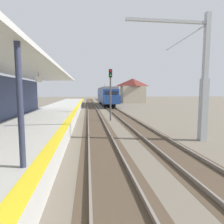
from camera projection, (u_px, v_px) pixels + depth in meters
station_platform at (43, 123)px, 15.69m from camera, size 5.00×80.00×0.91m
track_pair_nearest_platform at (95, 119)px, 20.23m from camera, size 2.34×120.00×0.16m
track_pair_middle at (127, 119)px, 20.66m from camera, size 2.34×120.00×0.16m
approaching_train at (107, 95)px, 42.14m from camera, size 2.93×19.60×4.76m
rail_signal_post at (110, 89)px, 19.42m from camera, size 0.32×0.34×5.20m
catenary_pylon_far_side at (200, 81)px, 11.33m from camera, size 5.00×0.40×7.50m
distant_trackside_house at (133, 90)px, 50.90m from camera, size 6.60×5.28×6.40m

